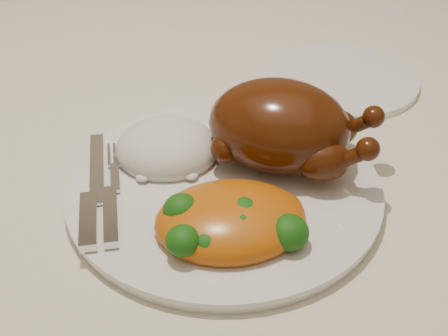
{
  "coord_description": "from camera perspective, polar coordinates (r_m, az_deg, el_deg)",
  "views": [
    {
      "loc": [
        0.04,
        -0.53,
        1.17
      ],
      "look_at": [
        0.08,
        -0.04,
        0.8
      ],
      "focal_mm": 50.0,
      "sensor_mm": 36.0,
      "label": 1
    }
  ],
  "objects": [
    {
      "name": "roast_chicken",
      "position": [
        0.64,
        5.44,
        3.77
      ],
      "size": [
        0.19,
        0.15,
        0.09
      ],
      "rotation": [
        0.0,
        0.0,
        -0.35
      ],
      "color": "#491B07",
      "rests_on": "dinner_plate"
    },
    {
      "name": "rice_mound",
      "position": [
        0.66,
        -5.2,
        1.76
      ],
      "size": [
        0.11,
        0.1,
        0.06
      ],
      "rotation": [
        0.0,
        0.0,
        -0.02
      ],
      "color": "white",
      "rests_on": "dinner_plate"
    },
    {
      "name": "tablecloth",
      "position": [
        0.69,
        -6.89,
        -2.58
      ],
      "size": [
        1.73,
        1.03,
        0.18
      ],
      "color": "beige",
      "rests_on": "dining_table"
    },
    {
      "name": "dinner_plate",
      "position": [
        0.63,
        0.0,
        -1.94
      ],
      "size": [
        0.36,
        0.36,
        0.01
      ],
      "primitive_type": "cylinder",
      "rotation": [
        0.0,
        0.0,
        -0.18
      ],
      "color": "silver",
      "rests_on": "tablecloth"
    },
    {
      "name": "dining_table",
      "position": [
        0.73,
        -6.48,
        -7.01
      ],
      "size": [
        1.6,
        0.9,
        0.76
      ],
      "color": "brown",
      "rests_on": "floor"
    },
    {
      "name": "mac_and_cheese",
      "position": [
        0.57,
        0.99,
        -4.84
      ],
      "size": [
        0.15,
        0.12,
        0.05
      ],
      "rotation": [
        0.0,
        0.0,
        0.07
      ],
      "color": "#BC4D0C",
      "rests_on": "dinner_plate"
    },
    {
      "name": "cutlery",
      "position": [
        0.61,
        -11.16,
        -2.96
      ],
      "size": [
        0.04,
        0.18,
        0.01
      ],
      "rotation": [
        0.0,
        0.0,
        0.09
      ],
      "color": "silver",
      "rests_on": "dinner_plate"
    },
    {
      "name": "side_plate",
      "position": [
        0.85,
        10.72,
        7.98
      ],
      "size": [
        0.25,
        0.25,
        0.01
      ],
      "primitive_type": "cylinder",
      "rotation": [
        0.0,
        0.0,
        -0.34
      ],
      "color": "silver",
      "rests_on": "tablecloth"
    }
  ]
}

